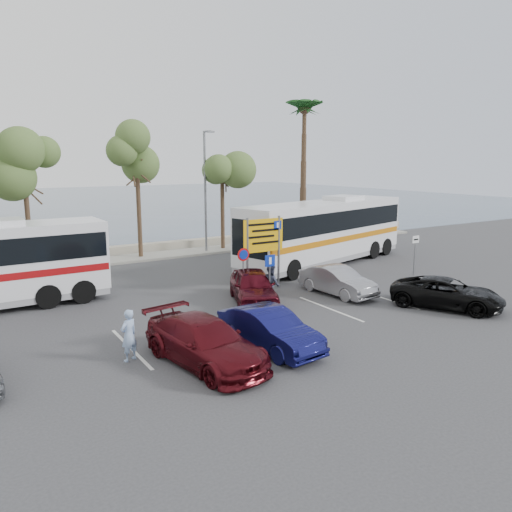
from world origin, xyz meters
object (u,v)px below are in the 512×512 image
suv_black (447,293)px  pedestrian_far (271,284)px  car_blue (270,329)px  direction_sign (263,241)px  car_silver_b (337,281)px  pedestrian_near (129,335)px  car_red (253,287)px  coach_bus_right (324,233)px  street_lamp_right (206,185)px  car_maroon (205,342)px

suv_black → pedestrian_far: bearing=115.2°
suv_black → car_blue: bearing=151.5°
direction_sign → suv_black: size_ratio=0.78×
car_silver_b → pedestrian_near: pedestrian_near is taller
pedestrian_near → direction_sign: bearing=-172.4°
car_red → direction_sign: bearing=68.3°
car_blue → pedestrian_near: size_ratio=2.48×
direction_sign → pedestrian_near: (-8.35, -5.20, -1.59)m
car_red → pedestrian_far: 0.81m
pedestrian_far → car_silver_b: bearing=-94.9°
coach_bus_right → car_silver_b: coach_bus_right is taller
pedestrian_near → pedestrian_far: size_ratio=0.95×
coach_bus_right → pedestrian_near: (-14.85, -8.50, -1.05)m
street_lamp_right → direction_sign: size_ratio=2.23×
street_lamp_right → car_maroon: bearing=-116.3°
car_maroon → street_lamp_right: bearing=54.4°
car_blue → pedestrian_far: bearing=49.0°
car_silver_b → pedestrian_near: bearing=-171.0°
car_blue → suv_black: size_ratio=0.90×
car_red → car_silver_b: car_red is taller
direction_sign → car_silver_b: bearing=-46.0°
street_lamp_right → car_red: street_lamp_right is taller
car_maroon → car_silver_b: 9.82m
car_silver_b → pedestrian_near: (-10.85, -2.61, 0.17)m
suv_black → car_silver_b: car_silver_b is taller
street_lamp_right → coach_bus_right: 8.77m
coach_bus_right → car_maroon: coach_bus_right is taller
direction_sign → pedestrian_far: 2.86m
street_lamp_right → pedestrian_far: 13.40m
car_blue → pedestrian_far: (3.02, 4.50, 0.20)m
direction_sign → car_silver_b: (2.50, -2.59, -1.76)m
car_maroon → car_red: bearing=36.9°
direction_sign → car_red: size_ratio=0.82×
street_lamp_right → pedestrian_near: size_ratio=4.76×
street_lamp_right → car_blue: street_lamp_right is taller
direction_sign → pedestrian_near: size_ratio=2.14×
car_maroon → pedestrian_near: pedestrian_near is taller
suv_black → direction_sign: bearing=98.8°
pedestrian_far → car_blue: bearing=147.6°
car_silver_b → car_red: bearing=163.3°
suv_black → pedestrian_far: pedestrian_far is taller
car_red → pedestrian_far: (0.62, -0.50, 0.14)m
direction_sign → pedestrian_near: direction_sign is taller
car_blue → pedestrian_far: size_ratio=2.35×
street_lamp_right → coach_bus_right: (4.50, -7.02, -2.71)m
direction_sign → pedestrian_far: direction_sign is taller
car_silver_b → direction_sign: bearing=129.4°
car_blue → suv_black: (9.13, 0.00, -0.05)m
car_silver_b → street_lamp_right: bearing=87.7°
coach_bus_right → car_red: 9.60m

